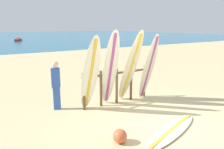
# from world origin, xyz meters

# --- Properties ---
(ground_plane) EXTENTS (120.00, 120.00, 0.00)m
(ground_plane) POSITION_xyz_m (0.00, 0.00, 0.00)
(ground_plane) COLOR #CCB784
(surfboard_rack) EXTENTS (2.59, 0.09, 1.20)m
(surfboard_rack) POSITION_xyz_m (-0.11, 1.99, 0.71)
(surfboard_rack) COLOR brown
(surfboard_rack) RESTS_ON ground
(surfboard_leaning_far_left) EXTENTS (0.53, 0.95, 2.39)m
(surfboard_leaning_far_left) POSITION_xyz_m (-1.25, 1.70, 1.19)
(surfboard_leaning_far_left) COLOR white
(surfboard_leaning_far_left) RESTS_ON ground
(surfboard_leaning_left) EXTENTS (0.69, 1.11, 2.54)m
(surfboard_leaning_left) POSITION_xyz_m (-0.53, 1.72, 1.27)
(surfboard_leaning_left) COLOR silver
(surfboard_leaning_left) RESTS_ON ground
(surfboard_leaning_center_left) EXTENTS (0.61, 1.12, 2.52)m
(surfboard_leaning_center_left) POSITION_xyz_m (0.27, 1.72, 1.26)
(surfboard_leaning_center_left) COLOR beige
(surfboard_leaning_center_left) RESTS_ON ground
(surfboard_leaning_center) EXTENTS (0.70, 0.80, 2.38)m
(surfboard_leaning_center) POSITION_xyz_m (1.01, 1.64, 1.19)
(surfboard_leaning_center) COLOR beige
(surfboard_leaning_center) RESTS_ON ground
(surfboard_lying_on_sand) EXTENTS (2.50, 1.24, 0.08)m
(surfboard_lying_on_sand) POSITION_xyz_m (-0.09, -0.53, 0.04)
(surfboard_lying_on_sand) COLOR white
(surfboard_lying_on_sand) RESTS_ON ground
(beachgoer_standing) EXTENTS (0.30, 0.26, 1.56)m
(beachgoer_standing) POSITION_xyz_m (-2.05, 2.49, 0.86)
(beachgoer_standing) COLOR #3359B2
(beachgoer_standing) RESTS_ON ground
(small_boat_offshore) EXTENTS (1.62, 2.75, 0.71)m
(small_boat_offshore) POSITION_xyz_m (2.42, 37.42, 0.26)
(small_boat_offshore) COLOR #B22D28
(small_boat_offshore) RESTS_ON ocean_water
(beach_ball) EXTENTS (0.33, 0.33, 0.33)m
(beach_ball) POSITION_xyz_m (-1.51, -0.26, 0.16)
(beach_ball) COLOR #CC5933
(beach_ball) RESTS_ON ground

